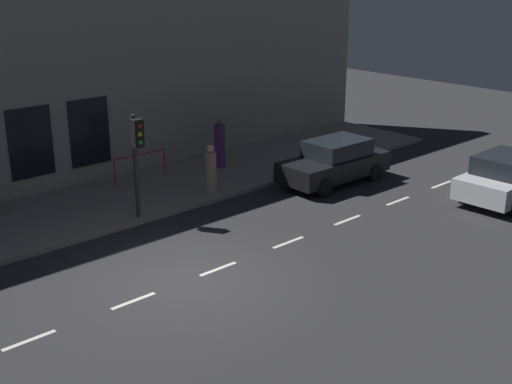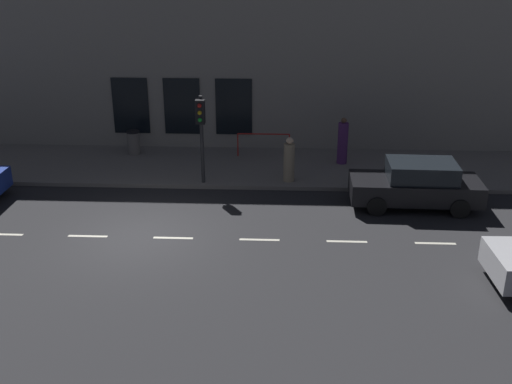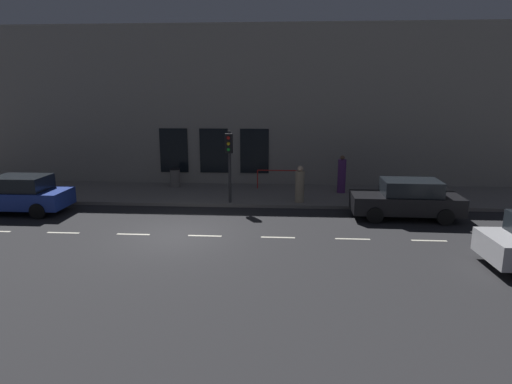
{
  "view_description": "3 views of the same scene",
  "coord_description": "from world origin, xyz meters",
  "px_view_note": "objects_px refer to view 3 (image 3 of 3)",
  "views": [
    {
      "loc": [
        -12.54,
        9.13,
        7.67
      ],
      "look_at": [
        1.17,
        -3.42,
        1.27
      ],
      "focal_mm": 47.53,
      "sensor_mm": 36.0,
      "label": 1
    },
    {
      "loc": [
        -16.18,
        -4.24,
        8.08
      ],
      "look_at": [
        1.07,
        -3.45,
        1.11
      ],
      "focal_mm": 42.4,
      "sensor_mm": 36.0,
      "label": 2
    },
    {
      "loc": [
        -14.66,
        -3.8,
        4.96
      ],
      "look_at": [
        0.7,
        -2.78,
        1.47
      ],
      "focal_mm": 30.71,
      "sensor_mm": 36.0,
      "label": 3
    }
  ],
  "objects_px": {
    "parked_car_1": "(20,194)",
    "trash_bin": "(175,178)",
    "pedestrian_1": "(300,186)",
    "parked_car_0": "(407,199)",
    "pedestrian_0": "(342,176)",
    "traffic_light": "(229,153)"
  },
  "relations": [
    {
      "from": "pedestrian_0",
      "to": "trash_bin",
      "type": "distance_m",
      "value": 8.55
    },
    {
      "from": "parked_car_1",
      "to": "traffic_light",
      "type": "bearing_deg",
      "value": -79.27
    },
    {
      "from": "traffic_light",
      "to": "parked_car_0",
      "type": "height_order",
      "value": "traffic_light"
    },
    {
      "from": "pedestrian_0",
      "to": "traffic_light",
      "type": "bearing_deg",
      "value": -60.28
    },
    {
      "from": "traffic_light",
      "to": "pedestrian_1",
      "type": "height_order",
      "value": "traffic_light"
    },
    {
      "from": "parked_car_1",
      "to": "trash_bin",
      "type": "xyz_separation_m",
      "value": [
        4.88,
        -5.41,
        -0.15
      ]
    },
    {
      "from": "pedestrian_1",
      "to": "trash_bin",
      "type": "xyz_separation_m",
      "value": [
        2.83,
        6.4,
        -0.26
      ]
    },
    {
      "from": "parked_car_0",
      "to": "parked_car_1",
      "type": "bearing_deg",
      "value": 92.04
    },
    {
      "from": "pedestrian_1",
      "to": "trash_bin",
      "type": "height_order",
      "value": "pedestrian_1"
    },
    {
      "from": "pedestrian_1",
      "to": "traffic_light",
      "type": "bearing_deg",
      "value": -63.64
    },
    {
      "from": "pedestrian_1",
      "to": "trash_bin",
      "type": "relative_size",
      "value": 1.69
    },
    {
      "from": "trash_bin",
      "to": "traffic_light",
      "type": "bearing_deg",
      "value": -134.87
    },
    {
      "from": "trash_bin",
      "to": "pedestrian_0",
      "type": "bearing_deg",
      "value": -95.15
    },
    {
      "from": "trash_bin",
      "to": "parked_car_1",
      "type": "bearing_deg",
      "value": 132.1
    },
    {
      "from": "parked_car_0",
      "to": "parked_car_1",
      "type": "xyz_separation_m",
      "value": [
        -0.21,
        16.04,
        -0.0
      ]
    },
    {
      "from": "pedestrian_0",
      "to": "pedestrian_1",
      "type": "bearing_deg",
      "value": -41.47
    },
    {
      "from": "traffic_light",
      "to": "pedestrian_0",
      "type": "relative_size",
      "value": 1.73
    },
    {
      "from": "traffic_light",
      "to": "pedestrian_1",
      "type": "xyz_separation_m",
      "value": [
        0.43,
        -3.12,
        -1.49
      ]
    },
    {
      "from": "traffic_light",
      "to": "parked_car_1",
      "type": "distance_m",
      "value": 8.98
    },
    {
      "from": "trash_bin",
      "to": "pedestrian_1",
      "type": "bearing_deg",
      "value": -113.87
    },
    {
      "from": "traffic_light",
      "to": "parked_car_0",
      "type": "xyz_separation_m",
      "value": [
        -1.41,
        -7.35,
        -1.61
      ]
    },
    {
      "from": "traffic_light",
      "to": "pedestrian_1",
      "type": "distance_m",
      "value": 3.48
    }
  ]
}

